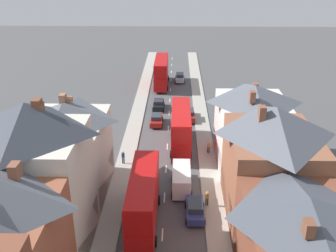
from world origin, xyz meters
name	(u,v)px	position (x,y,z in m)	size (l,w,h in m)	color
pavement_left	(131,139)	(-5.10, 38.00, 0.07)	(2.20, 104.00, 0.14)	#A8A399
pavement_right	(204,140)	(5.10, 38.00, 0.07)	(2.20, 104.00, 0.14)	#A8A399
centre_line_dashes	(167,147)	(0.00, 36.00, 0.01)	(0.14, 97.80, 0.01)	silver
terrace_row_right	(298,232)	(10.18, 12.33, 5.11)	(8.00, 49.04, 11.55)	brown
double_decker_bus_lead	(161,72)	(-1.81, 62.46, 2.82)	(2.74, 10.80, 5.30)	#B70F0F
double_decker_bus_mid_street	(143,200)	(-1.81, 19.46, 2.82)	(2.74, 10.80, 5.30)	#B70F0F
double_decker_bus_far_approaching	(181,128)	(1.79, 35.84, 2.82)	(2.74, 10.80, 5.30)	red
car_parked_left_a	(159,104)	(-1.80, 49.90, 0.83)	(1.90, 4.13, 1.64)	black
car_parked_right_a	(189,114)	(3.10, 45.47, 0.84)	(1.90, 4.58, 1.67)	maroon
car_mid_black	(157,119)	(-1.80, 43.43, 0.83)	(1.90, 4.32, 1.65)	maroon
car_mid_white	(180,77)	(1.80, 65.26, 0.84)	(1.90, 4.49, 1.68)	#B7BABF
car_parked_right_b	(195,209)	(3.10, 20.84, 0.85)	(1.90, 4.17, 1.68)	navy
delivery_van	(181,179)	(1.80, 25.65, 1.34)	(2.20, 5.20, 2.41)	white
pedestrian_mid_right	(207,198)	(4.39, 22.57, 1.03)	(0.36, 0.22, 1.61)	#23232D
pedestrian_far_left	(123,157)	(-5.27, 31.07, 1.03)	(0.36, 0.22, 1.61)	#23232D
pedestrian_far_right	(209,146)	(5.37, 34.17, 1.03)	(0.36, 0.22, 1.61)	#23232D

